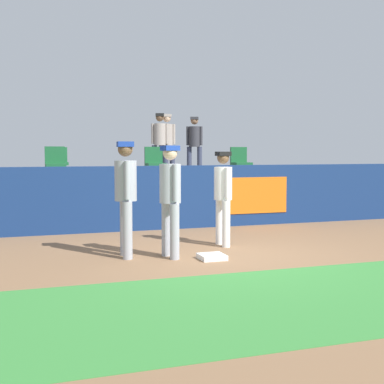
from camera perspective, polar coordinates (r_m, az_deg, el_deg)
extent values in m
plane|color=#846042|center=(8.58, 3.50, -7.03)|extent=(60.00, 60.00, 0.00)
cube|color=#388438|center=(6.34, 12.35, -11.23)|extent=(18.00, 2.80, 0.01)
cube|color=white|center=(8.31, 2.20, -7.13)|extent=(0.40, 0.40, 0.08)
cylinder|color=white|center=(9.58, 3.05, -3.28)|extent=(0.14, 0.14, 0.84)
cylinder|color=white|center=(9.30, 3.78, -3.51)|extent=(0.14, 0.14, 0.84)
cylinder|color=white|center=(9.37, 3.43, 0.95)|extent=(0.33, 0.33, 0.59)
sphere|color=brown|center=(9.35, 3.44, 3.79)|extent=(0.22, 0.22, 0.22)
cube|color=black|center=(9.35, 3.45, 4.22)|extent=(0.24, 0.24, 0.08)
cylinder|color=white|center=(9.54, 2.97, 1.13)|extent=(0.09, 0.09, 0.55)
cylinder|color=white|center=(9.18, 3.91, 1.00)|extent=(0.09, 0.09, 0.55)
ellipsoid|color=brown|center=(9.60, 3.49, -0.27)|extent=(0.12, 0.20, 0.28)
cylinder|color=#9EA3AD|center=(8.63, -7.41, -3.89)|extent=(0.16, 0.16, 0.92)
cylinder|color=#9EA3AD|center=(8.30, -7.11, -4.22)|extent=(0.16, 0.16, 0.92)
cylinder|color=#9EA3AD|center=(8.39, -7.31, 1.24)|extent=(0.38, 0.38, 0.65)
sphere|color=brown|center=(8.38, -7.35, 4.70)|extent=(0.24, 0.24, 0.24)
cube|color=#193899|center=(8.38, -7.35, 5.23)|extent=(0.27, 0.27, 0.08)
cylinder|color=#9EA3AD|center=(8.60, -7.50, 1.46)|extent=(0.09, 0.09, 0.61)
cylinder|color=#9EA3AD|center=(8.17, -7.12, 1.31)|extent=(0.09, 0.09, 0.61)
cylinder|color=#9EA3AD|center=(8.52, -2.86, -4.08)|extent=(0.15, 0.15, 0.89)
cylinder|color=#9EA3AD|center=(8.23, -1.93, -4.38)|extent=(0.15, 0.15, 0.89)
cylinder|color=#9EA3AD|center=(8.30, -2.42, 0.94)|extent=(0.39, 0.39, 0.62)
sphere|color=beige|center=(8.28, -2.43, 4.32)|extent=(0.23, 0.23, 0.23)
cube|color=#193899|center=(8.28, -2.43, 4.84)|extent=(0.28, 0.28, 0.08)
cylinder|color=#9EA3AD|center=(8.48, -3.01, 1.15)|extent=(0.09, 0.09, 0.58)
cylinder|color=#9EA3AD|center=(8.11, -1.80, 1.00)|extent=(0.09, 0.09, 0.58)
cube|color=navy|center=(11.49, -2.48, -0.58)|extent=(18.00, 0.24, 1.40)
cube|color=orange|center=(12.12, 7.21, -0.35)|extent=(1.50, 0.02, 0.84)
cube|color=#59595E|center=(13.99, -5.38, -0.54)|extent=(18.00, 4.80, 0.99)
cylinder|color=#4C4C51|center=(12.41, -14.75, 1.92)|extent=(0.08, 0.08, 0.40)
cube|color=#19592D|center=(12.41, -14.77, 2.84)|extent=(0.46, 0.44, 0.08)
cube|color=#19592D|center=(12.59, -14.85, 3.96)|extent=(0.46, 0.06, 0.40)
cylinder|color=#4C4C51|center=(13.55, 5.44, 2.25)|extent=(0.08, 0.08, 0.40)
cube|color=#19592D|center=(13.54, 5.45, 3.09)|extent=(0.46, 0.44, 0.08)
cube|color=#19592D|center=(13.71, 5.14, 4.11)|extent=(0.46, 0.06, 0.40)
cylinder|color=#4C4C51|center=(14.22, -14.39, 2.23)|extent=(0.08, 0.08, 0.40)
cube|color=#19592D|center=(14.22, -14.41, 3.04)|extent=(0.46, 0.44, 0.08)
cube|color=#19592D|center=(14.40, -14.48, 4.01)|extent=(0.46, 0.06, 0.40)
cylinder|color=#4C4C51|center=(12.79, -4.03, 2.13)|extent=(0.08, 0.08, 0.40)
cube|color=#19592D|center=(12.78, -4.03, 3.02)|extent=(0.45, 0.44, 0.08)
cube|color=#19592D|center=(12.96, -4.25, 4.10)|extent=(0.45, 0.06, 0.40)
cylinder|color=#33384C|center=(15.55, -2.93, 3.48)|extent=(0.16, 0.16, 0.91)
cylinder|color=#33384C|center=(15.55, -4.15, 3.48)|extent=(0.16, 0.16, 0.91)
cylinder|color=#A5998C|center=(15.56, -3.56, 6.34)|extent=(0.43, 0.43, 0.64)
sphere|color=brown|center=(15.58, -3.56, 8.18)|extent=(0.24, 0.24, 0.24)
cube|color=black|center=(15.59, -3.57, 8.46)|extent=(0.31, 0.31, 0.08)
cylinder|color=#A5998C|center=(15.56, -2.77, 6.42)|extent=(0.09, 0.09, 0.60)
cylinder|color=#A5998C|center=(15.56, -4.35, 6.41)|extent=(0.09, 0.09, 0.60)
cylinder|color=#33384C|center=(15.86, 0.84, 3.43)|extent=(0.15, 0.15, 0.87)
cylinder|color=#33384C|center=(15.88, -0.30, 3.44)|extent=(0.15, 0.15, 0.87)
cylinder|color=#333338|center=(15.87, 0.27, 6.11)|extent=(0.44, 0.44, 0.61)
sphere|color=#8C6647|center=(15.89, 0.27, 7.84)|extent=(0.23, 0.23, 0.23)
cube|color=#333338|center=(15.90, 0.27, 8.11)|extent=(0.31, 0.31, 0.08)
cylinder|color=#333338|center=(15.86, 1.01, 6.18)|extent=(0.09, 0.09, 0.57)
cylinder|color=#333338|center=(15.89, -0.47, 6.18)|extent=(0.09, 0.09, 0.57)
cylinder|color=#33384C|center=(15.81, -2.17, 3.50)|extent=(0.15, 0.15, 0.91)
cylinder|color=#33384C|center=(15.76, -3.36, 3.49)|extent=(0.15, 0.15, 0.91)
cylinder|color=#A5998C|center=(15.79, -2.77, 6.30)|extent=(0.39, 0.39, 0.64)
sphere|color=beige|center=(15.82, -2.78, 8.11)|extent=(0.24, 0.24, 0.24)
cube|color=#A5998C|center=(15.82, -2.78, 8.39)|extent=(0.28, 0.28, 0.08)
cylinder|color=#A5998C|center=(15.83, -2.01, 6.37)|extent=(0.09, 0.09, 0.60)
cylinder|color=#A5998C|center=(15.76, -3.54, 6.37)|extent=(0.09, 0.09, 0.60)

